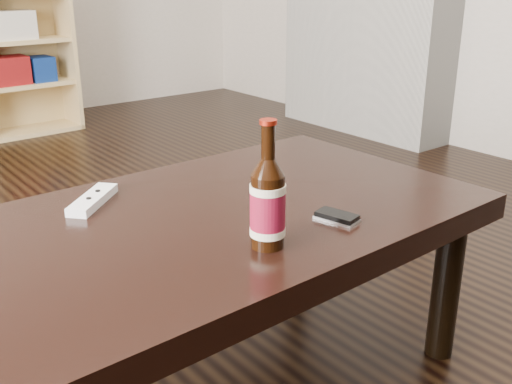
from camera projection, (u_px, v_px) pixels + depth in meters
floor at (129, 329)px, 1.81m from camera, size 5.00×6.00×0.01m
bookshelf at (15, 37)px, 3.78m from camera, size 0.65×0.31×1.19m
coffee_table at (215, 237)px, 1.43m from camera, size 1.30×0.78×0.48m
beer_bottle at (268, 204)px, 1.20m from camera, size 0.09×0.09×0.27m
phone at (337, 217)px, 1.36m from camera, size 0.07×0.11×0.02m
remote at (93, 200)px, 1.45m from camera, size 0.17×0.16×0.02m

